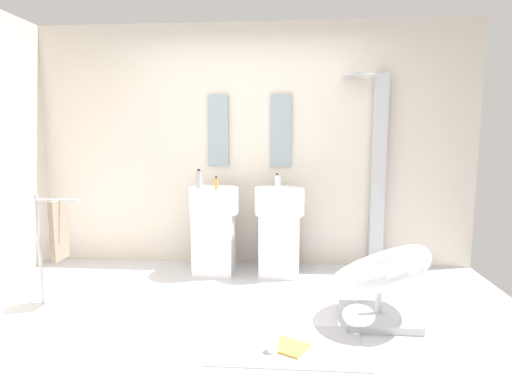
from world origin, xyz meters
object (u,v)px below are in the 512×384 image
at_px(magazine_ochre, 289,347).
at_px(lounge_chair, 380,277).
at_px(shower_column, 377,168).
at_px(coffee_mug, 273,346).
at_px(pedestal_sink_left, 214,226).
at_px(towel_rack, 56,232).
at_px(pedestal_sink_right, 279,227).
at_px(soap_bottle_amber, 216,183).
at_px(soap_bottle_grey, 199,179).
at_px(soap_bottle_clear, 277,181).

bearing_deg(magazine_ochre, lounge_chair, 63.43).
bearing_deg(lounge_chair, shower_column, 80.30).
xyz_separation_m(shower_column, coffee_mug, (-1.02, -1.88, -1.03)).
distance_m(pedestal_sink_left, magazine_ochre, 1.79).
bearing_deg(towel_rack, magazine_ochre, -17.24).
bearing_deg(pedestal_sink_left, magazine_ochre, -63.37).
xyz_separation_m(pedestal_sink_right, lounge_chair, (0.79, -1.04, -0.14)).
bearing_deg(soap_bottle_amber, shower_column, 14.17).
bearing_deg(shower_column, pedestal_sink_left, -170.49).
height_order(magazine_ochre, soap_bottle_grey, soap_bottle_grey).
distance_m(pedestal_sink_right, soap_bottle_grey, 0.95).
bearing_deg(coffee_mug, towel_rack, 160.23).
height_order(pedestal_sink_left, soap_bottle_clear, soap_bottle_clear).
height_order(pedestal_sink_left, coffee_mug, pedestal_sink_left).
bearing_deg(towel_rack, pedestal_sink_left, 39.12).
height_order(shower_column, towel_rack, shower_column).
bearing_deg(lounge_chair, soap_bottle_clear, 124.84).
bearing_deg(magazine_ochre, soap_bottle_clear, 121.82).
bearing_deg(soap_bottle_grey, magazine_ochre, -58.79).
distance_m(pedestal_sink_right, towel_rack, 2.06).
bearing_deg(pedestal_sink_right, soap_bottle_clear, 101.80).
xyz_separation_m(magazine_ochre, soap_bottle_clear, (-0.13, 1.68, 0.94)).
relative_size(pedestal_sink_left, soap_bottle_amber, 7.51).
relative_size(pedestal_sink_right, towel_rack, 1.05).
height_order(pedestal_sink_right, soap_bottle_clear, soap_bottle_clear).
bearing_deg(magazine_ochre, pedestal_sink_right, 121.13).
xyz_separation_m(pedestal_sink_right, soap_bottle_amber, (-0.62, -0.13, 0.46)).
xyz_separation_m(pedestal_sink_right, soap_bottle_grey, (-0.81, -0.03, 0.49)).
xyz_separation_m(soap_bottle_grey, soap_bottle_clear, (0.78, 0.17, -0.03)).
height_order(lounge_chair, magazine_ochre, lounge_chair).
height_order(shower_column, soap_bottle_grey, shower_column).
distance_m(coffee_mug, soap_bottle_clear, 1.96).
height_order(magazine_ochre, soap_bottle_amber, soap_bottle_amber).
bearing_deg(soap_bottle_grey, lounge_chair, -32.08).
distance_m(pedestal_sink_left, soap_bottle_clear, 0.80).
bearing_deg(pedestal_sink_left, soap_bottle_amber, -69.34).
bearing_deg(soap_bottle_grey, soap_bottle_clear, 12.44).
height_order(shower_column, magazine_ochre, shower_column).
distance_m(lounge_chair, soap_bottle_clear, 1.56).
bearing_deg(towel_rack, soap_bottle_amber, 33.87).
distance_m(shower_column, soap_bottle_amber, 1.69).
xyz_separation_m(lounge_chair, soap_bottle_clear, (-0.82, 1.18, 0.61)).
bearing_deg(pedestal_sink_left, shower_column, 9.51).
xyz_separation_m(magazine_ochre, soap_bottle_amber, (-0.72, 1.41, 0.94)).
bearing_deg(soap_bottle_clear, coffee_mug, -89.21).
relative_size(soap_bottle_grey, soap_bottle_clear, 1.39).
distance_m(magazine_ochre, coffee_mug, 0.12).
bearing_deg(soap_bottle_clear, soap_bottle_grey, -167.56).
height_order(shower_column, lounge_chair, shower_column).
bearing_deg(shower_column, soap_bottle_amber, -165.83).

